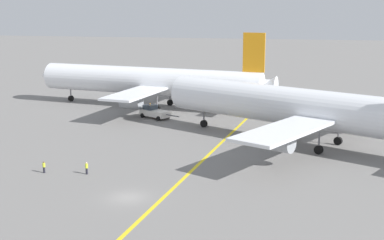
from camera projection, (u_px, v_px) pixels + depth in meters
ground_plane at (128, 197)px, 60.69m from camera, size 600.00×600.00×0.00m
taxiway_stripe at (188, 174)px, 69.22m from camera, size 11.42×119.55×0.01m
airliner_at_gate_left at (150, 81)px, 113.51m from camera, size 55.01×39.96×16.29m
airliner_being_pushed at (311, 109)px, 81.75m from camera, size 52.93×40.76×16.45m
pushback_tug at (154, 112)px, 103.31m from camera, size 8.85×5.67×2.80m
ground_crew_marshaller_foreground at (44, 167)px, 69.49m from camera, size 0.36×0.36×1.55m
ground_crew_wing_walker_right at (87, 168)px, 68.92m from camera, size 0.36×0.36×1.63m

